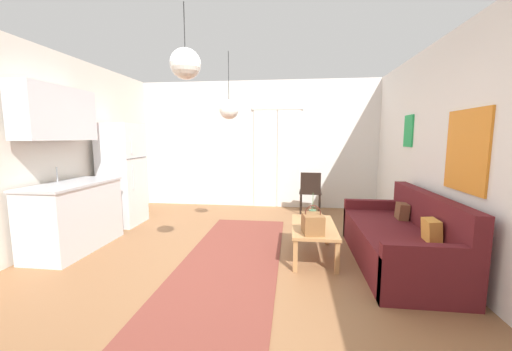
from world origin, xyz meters
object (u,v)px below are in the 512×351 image
Objects in this scene: handbag at (313,224)px; refrigerator at (122,175)px; bamboo_vase at (313,216)px; pendant_lamp_near at (185,64)px; accent_chair at (310,190)px; coffee_table at (314,229)px; couch at (402,242)px; pendant_lamp_far at (229,109)px.

refrigerator is (-3.10, 1.36, 0.34)m from handbag.
pendant_lamp_near is at bearing -137.34° from bamboo_vase.
bamboo_vase is at bearing 91.01° from accent_chair.
coffee_table is 2.66× the size of bamboo_vase.
couch is 1.07m from bamboo_vase.
handbag is at bearing 29.49° from pendant_lamp_near.
refrigerator reaches higher than couch.
coffee_table is at bearing 84.02° from handbag.
couch is at bearing -6.62° from coffee_table.
refrigerator reaches higher than accent_chair.
couch is at bearing -16.29° from pendant_lamp_far.
pendant_lamp_near is at bearing -141.08° from coffee_table.
couch is at bearing 10.75° from handbag.
pendant_lamp_far is at bearing 163.71° from couch.
handbag reaches higher than coffee_table.
handbag is at bearing 90.85° from accent_chair.
bamboo_vase is 1.98m from accent_chair.
refrigerator reaches higher than bamboo_vase.
refrigerator is 2.08× the size of accent_chair.
accent_chair is at bearing 67.10° from pendant_lamp_near.
bamboo_vase reaches higher than handbag.
pendant_lamp_far is at bearing 87.52° from pendant_lamp_near.
pendant_lamp_far reaches higher than bamboo_vase.
pendant_lamp_far is (-1.17, 0.52, 1.52)m from coffee_table.
couch is 1.92× the size of coffee_table.
pendant_lamp_near reaches higher than refrigerator.
couch is 1.03m from coffee_table.
bamboo_vase reaches higher than coffee_table.
pendant_lamp_near reaches higher than handbag.
pendant_lamp_near is (-1.31, -3.10, 1.67)m from accent_chair.
refrigerator is at bearing 164.41° from couch.
accent_chair is 0.89× the size of pendant_lamp_far.
bamboo_vase is 1.85m from pendant_lamp_far.
coffee_table is 1.55× the size of pendant_lamp_near.
refrigerator is at bearing 161.64° from coffee_table.
coffee_table is 1.11× the size of pendant_lamp_far.
couch is 4.35m from refrigerator.
pendant_lamp_near reaches higher than accent_chair.
bamboo_vase is at bearing 42.66° from pendant_lamp_near.
coffee_table is at bearing 91.36° from accent_chair.
refrigerator is 1.86× the size of pendant_lamp_far.
bamboo_vase is 0.58× the size of pendant_lamp_near.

